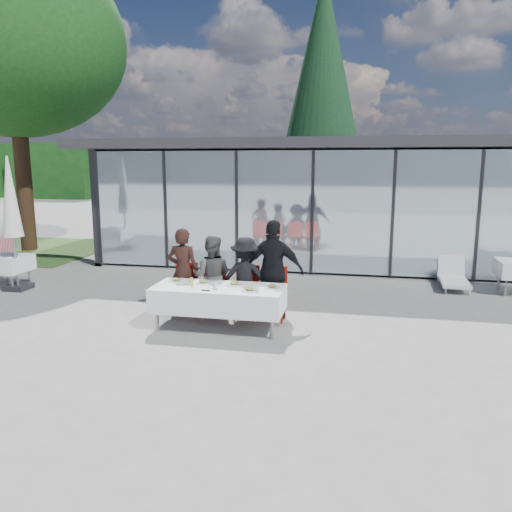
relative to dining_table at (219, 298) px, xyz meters
The scene contains 26 objects.
ground 0.69m from the dining_table, 68.69° to the left, with size 90.00×90.00×0.00m, color gray.
pavilion 8.98m from the dining_table, 75.85° to the left, with size 14.80×8.80×3.44m.
treeline 28.51m from the dining_table, 93.72° to the left, with size 62.50×2.00×4.40m.
dining_table is the anchor object (origin of this frame).
diner_a 1.14m from the dining_table, 142.99° to the left, with size 0.61×0.61×1.66m, color black.
diner_chair_a 1.15m from the dining_table, 139.49° to the left, with size 0.44×0.44×0.97m.
diner_b 0.77m from the dining_table, 115.72° to the left, with size 0.75×0.75×1.54m, color #4B4B4B.
diner_chair_b 0.81m from the dining_table, 113.02° to the left, with size 0.44×0.44×0.97m.
diner_c 0.77m from the dining_table, 63.65° to the left, with size 0.98×0.98×1.52m, color black.
diner_chair_c 0.82m from the dining_table, 66.40° to the left, with size 0.44×0.44×0.97m.
diner_d 1.15m from the dining_table, 37.71° to the left, with size 1.09×1.09×1.85m, color black.
diner_chair_d 1.14m from the dining_table, 41.23° to the left, with size 0.44×0.44×0.97m.
plate_a 0.91m from the dining_table, 166.37° to the left, with size 0.28×0.28×0.07m.
plate_b 0.43m from the dining_table, 153.60° to the left, with size 0.28×0.28×0.07m.
plate_c 0.37m from the dining_table, 30.85° to the left, with size 0.28×0.28×0.07m.
plate_d 0.96m from the dining_table, ahead, with size 0.28×0.28×0.07m.
plate_extra 0.67m from the dining_table, 18.19° to the right, with size 0.28×0.28×0.07m.
juice_bottle 0.55m from the dining_table, behind, with size 0.06×0.06×0.13m, color #90B44B.
drinking_glasses 0.49m from the dining_table, 29.68° to the right, with size 0.80×0.12×0.10m.
folded_eyeglasses 0.41m from the dining_table, 111.96° to the right, with size 0.14×0.03×0.01m, color black.
spare_table_left 5.84m from the dining_table, 161.92° to the left, with size 0.86×0.86×0.74m.
market_umbrella 5.67m from the dining_table, 162.23° to the left, with size 0.50×0.50×3.00m.
lounger 6.02m from the dining_table, 41.22° to the left, with size 0.65×1.35×0.72m.
deciduous_tree 12.08m from the dining_table, 142.53° to the left, with size 7.04×6.40×9.38m.
conifer_tree 14.48m from the dining_table, 87.20° to the left, with size 4.00×4.00×10.50m.
grass_patch 10.53m from the dining_table, 142.53° to the left, with size 5.00×5.00×0.02m, color #385926.
Camera 1 is at (2.17, -8.44, 2.85)m, focal length 35.00 mm.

